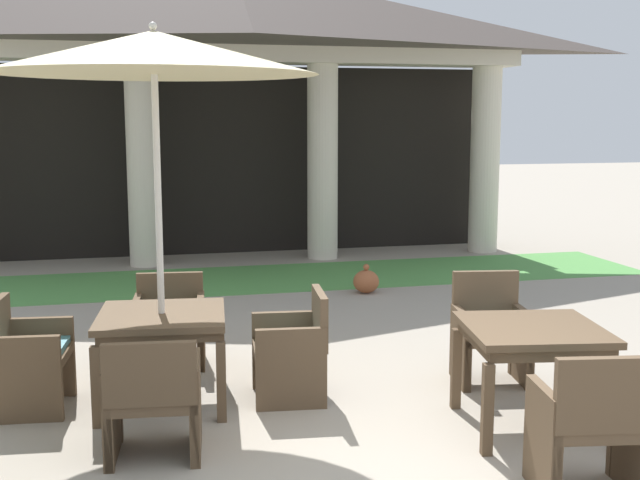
{
  "coord_description": "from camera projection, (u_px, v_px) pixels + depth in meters",
  "views": [
    {
      "loc": [
        -1.61,
        -4.47,
        2.2
      ],
      "look_at": [
        -0.24,
        1.26,
        1.3
      ],
      "focal_mm": 45.48,
      "sensor_mm": 36.0,
      "label": 1
    }
  ],
  "objects": [
    {
      "name": "ground_plane",
      "position": [
        405.0,
        476.0,
        5.0
      ],
      "size": [
        60.0,
        60.0,
        0.0
      ],
      "primitive_type": "plane",
      "color": "#9E9384"
    },
    {
      "name": "background_pavilion",
      "position": [
        232.0,
        38.0,
        11.99
      ],
      "size": [
        9.33,
        2.81,
        4.36
      ],
      "color": "beige",
      "rests_on": "ground"
    },
    {
      "name": "lawn_strip",
      "position": [
        251.0,
        279.0,
        11.05
      ],
      "size": [
        11.13,
        1.95,
        0.01
      ],
      "primitive_type": "cube",
      "color": "#519347",
      "rests_on": "ground"
    },
    {
      "name": "patio_table_mid_left",
      "position": [
        162.0,
        325.0,
        6.18
      ],
      "size": [
        1.05,
        1.05,
        0.72
      ],
      "rotation": [
        0.0,
        0.0,
        -0.11
      ],
      "color": "brown",
      "rests_on": "ground"
    },
    {
      "name": "patio_umbrella_mid_left",
      "position": [
        154.0,
        56.0,
        5.87
      ],
      "size": [
        2.41,
        2.41,
        2.87
      ],
      "color": "#2D2D2D",
      "rests_on": "ground"
    },
    {
      "name": "patio_chair_mid_left_north",
      "position": [
        170.0,
        322.0,
        7.19
      ],
      "size": [
        0.66,
        0.56,
        0.8
      ],
      "rotation": [
        0.0,
        0.0,
        -3.25
      ],
      "color": "brown",
      "rests_on": "ground"
    },
    {
      "name": "patio_chair_mid_left_south",
      "position": [
        153.0,
        399.0,
        5.23
      ],
      "size": [
        0.65,
        0.61,
        0.83
      ],
      "rotation": [
        0.0,
        0.0,
        -0.11
      ],
      "color": "brown",
      "rests_on": "ground"
    },
    {
      "name": "patio_chair_mid_left_west",
      "position": [
        27.0,
        357.0,
        6.08
      ],
      "size": [
        0.59,
        0.67,
        0.85
      ],
      "rotation": [
        0.0,
        0.0,
        -1.68
      ],
      "color": "brown",
      "rests_on": "ground"
    },
    {
      "name": "patio_chair_mid_left_east",
      "position": [
        293.0,
        349.0,
        6.34
      ],
      "size": [
        0.61,
        0.64,
        0.85
      ],
      "rotation": [
        0.0,
        0.0,
        1.46
      ],
      "color": "brown",
      "rests_on": "ground"
    },
    {
      "name": "patio_table_mid_right",
      "position": [
        533.0,
        340.0,
        5.67
      ],
      "size": [
        1.08,
        1.08,
        0.75
      ],
      "rotation": [
        0.0,
        0.0,
        -0.17
      ],
      "color": "brown",
      "rests_on": "ground"
    },
    {
      "name": "patio_chair_mid_right_north",
      "position": [
        490.0,
        334.0,
        6.74
      ],
      "size": [
        0.65,
        0.59,
        0.9
      ],
      "rotation": [
        0.0,
        0.0,
        -3.31
      ],
      "color": "brown",
      "rests_on": "ground"
    },
    {
      "name": "patio_chair_mid_right_south",
      "position": [
        590.0,
        427.0,
        4.68
      ],
      "size": [
        0.66,
        0.58,
        0.89
      ],
      "rotation": [
        0.0,
        0.0,
        -0.17
      ],
      "color": "brown",
      "rests_on": "ground"
    },
    {
      "name": "terracotta_urn",
      "position": [
        366.0,
        281.0,
        10.16
      ],
      "size": [
        0.33,
        0.33,
        0.37
      ],
      "color": "#9E5633",
      "rests_on": "ground"
    }
  ]
}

